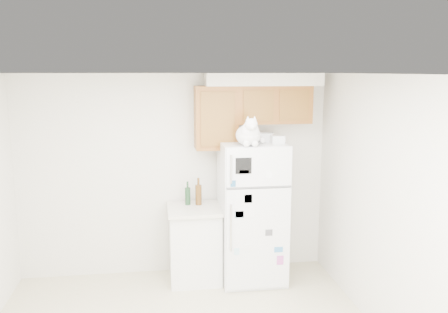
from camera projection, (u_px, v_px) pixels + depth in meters
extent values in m
cube|color=silver|center=(174.00, 175.00, 5.89)|extent=(3.80, 0.04, 2.50)
cube|color=silver|center=(398.00, 217.00, 4.21)|extent=(0.04, 4.00, 2.50)
cube|color=white|center=(182.00, 74.00, 3.72)|extent=(3.80, 4.00, 0.04)
cube|color=brown|center=(273.00, 104.00, 5.73)|extent=(0.90, 0.33, 0.45)
cube|color=brown|center=(216.00, 118.00, 5.66)|extent=(0.50, 0.33, 0.75)
cube|color=silver|center=(263.00, 79.00, 5.67)|extent=(1.40, 0.37, 0.15)
cube|color=white|center=(252.00, 212.00, 5.72)|extent=(0.76, 0.72, 1.70)
cube|color=white|center=(259.00, 167.00, 5.24)|extent=(0.74, 0.03, 0.44)
cube|color=white|center=(258.00, 239.00, 5.39)|extent=(0.74, 0.03, 1.19)
cube|color=#59595B|center=(259.00, 187.00, 5.28)|extent=(0.74, 0.03, 0.02)
cylinder|color=silver|center=(231.00, 169.00, 5.17)|extent=(0.02, 0.02, 0.32)
cylinder|color=silver|center=(231.00, 228.00, 5.29)|extent=(0.02, 0.02, 0.55)
cube|color=black|center=(244.00, 166.00, 5.19)|extent=(0.18, 0.00, 0.18)
cube|color=white|center=(245.00, 205.00, 5.28)|extent=(0.22, 0.00, 0.28)
cube|color=#225B89|center=(233.00, 184.00, 5.21)|extent=(0.06, 0.00, 0.07)
cube|color=teal|center=(248.00, 199.00, 5.27)|extent=(0.09, 0.00, 0.10)
cube|color=white|center=(248.00, 248.00, 5.37)|extent=(0.09, 0.00, 0.08)
cube|color=white|center=(269.00, 175.00, 5.26)|extent=(0.07, 0.00, 0.07)
cube|color=#47454A|center=(269.00, 233.00, 5.38)|extent=(0.08, 0.00, 0.07)
cube|color=#A3D0E6|center=(239.00, 215.00, 5.29)|extent=(0.10, 0.00, 0.08)
cube|color=#9DD1DF|center=(237.00, 252.00, 5.36)|extent=(0.06, 0.00, 0.08)
cube|color=#4A4C4F|center=(244.00, 172.00, 5.21)|extent=(0.11, 0.00, 0.05)
cube|color=teal|center=(279.00, 250.00, 5.43)|extent=(0.10, 0.00, 0.06)
cube|color=#B849A0|center=(280.00, 260.00, 5.46)|extent=(0.08, 0.00, 0.11)
cube|color=white|center=(195.00, 245.00, 5.75)|extent=(0.60, 0.60, 0.88)
cube|color=beige|center=(195.00, 209.00, 5.65)|extent=(0.64, 0.64, 0.04)
ellipsoid|color=white|center=(248.00, 135.00, 5.33)|extent=(0.28, 0.37, 0.24)
ellipsoid|color=white|center=(250.00, 132.00, 5.22)|extent=(0.20, 0.16, 0.22)
sphere|color=white|center=(251.00, 125.00, 5.15)|extent=(0.14, 0.14, 0.14)
cone|color=white|center=(248.00, 118.00, 5.13)|extent=(0.05, 0.05, 0.05)
cone|color=white|center=(255.00, 118.00, 5.14)|extent=(0.05, 0.05, 0.05)
cone|color=#D88C8C|center=(248.00, 119.00, 5.12)|extent=(0.03, 0.03, 0.03)
cone|color=#D88C8C|center=(255.00, 119.00, 5.13)|extent=(0.03, 0.03, 0.03)
sphere|color=white|center=(252.00, 127.00, 5.09)|extent=(0.06, 0.06, 0.06)
sphere|color=white|center=(246.00, 144.00, 5.19)|extent=(0.07, 0.07, 0.07)
sphere|color=white|center=(255.00, 144.00, 5.21)|extent=(0.07, 0.07, 0.07)
cylinder|color=white|center=(256.00, 140.00, 5.49)|extent=(0.17, 0.24, 0.08)
cube|color=white|center=(266.00, 137.00, 5.63)|extent=(0.22, 0.19, 0.10)
cube|color=white|center=(278.00, 140.00, 5.47)|extent=(0.15, 0.12, 0.09)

